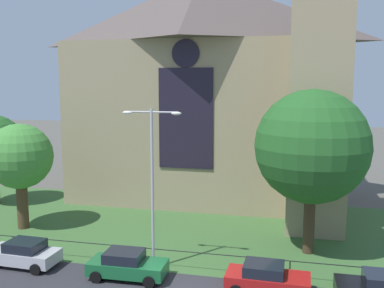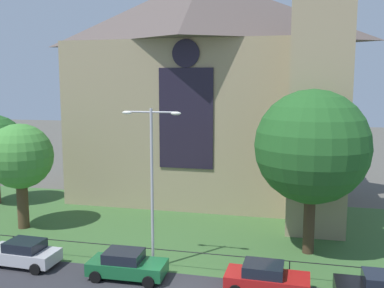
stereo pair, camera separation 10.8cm
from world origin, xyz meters
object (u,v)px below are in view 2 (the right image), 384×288
Objects in this scene: church_building at (209,86)px; streetlamp_near at (152,170)px; parked_car_green at (127,265)px; parked_car_silver at (23,253)px; parked_car_red at (266,278)px; tree_left_near at (20,157)px; tree_right_near at (312,147)px.

church_building is 2.84× the size of streetlamp_near.
streetlamp_near is 2.16× the size of parked_car_green.
parked_car_red is (13.96, -0.12, 0.00)m from parked_car_silver.
streetlamp_near is (11.43, -4.55, 0.49)m from tree_left_near.
tree_right_near reaches higher than parked_car_silver.
tree_left_near reaches higher than parked_car_red.
streetlamp_near reaches higher than parked_car_red.
streetlamp_near reaches higher than parked_car_green.
tree_left_near is 1.80× the size of parked_car_silver.
tree_left_near is 12.31m from streetlamp_near.
parked_car_silver and parked_car_green have the same top height.
church_building is at bearing -110.80° from parked_car_silver.
parked_car_silver is at bearing -178.87° from parked_car_red.
church_building reaches higher than streetlamp_near.
church_building is 21.48m from parked_car_silver.
parked_car_green is (-0.99, -1.55, -5.00)m from streetlamp_near.
church_building is at bearing 126.03° from tree_right_near.
parked_car_red is (7.50, 0.03, 0.00)m from parked_car_green.
church_building is 15.23m from tree_right_near.
parked_car_red is at bearing -18.68° from tree_left_near.
tree_left_near is (-20.17, 0.17, -1.44)m from tree_right_near.
tree_left_near is at bearing -54.15° from parked_car_silver.
church_building is 6.12× the size of parked_car_red.
streetlamp_near is at bearing -90.09° from church_building.
church_building is at bearing 111.56° from parked_car_red.
streetlamp_near is (-0.03, -16.34, -4.53)m from church_building.
streetlamp_near is at bearing -167.28° from parked_car_silver.
parked_car_green is 1.00× the size of parked_car_red.
tree_left_near is 0.84× the size of streetlamp_near.
tree_left_near is 8.46m from parked_car_silver.
parked_car_silver and parked_car_red have the same top height.
parked_car_green is at bearing -148.64° from tree_right_near.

